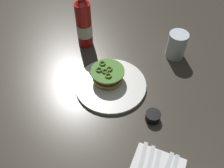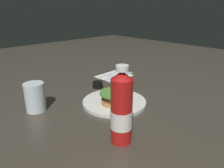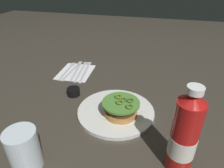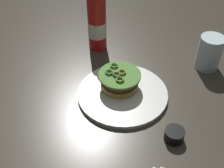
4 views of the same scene
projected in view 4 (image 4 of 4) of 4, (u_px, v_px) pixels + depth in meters
The scene contains 6 objects.
ground_plane at pixel (143, 106), 0.76m from camera, with size 3.00×3.00×0.00m, color #3C352C.
dinner_plate at pixel (123, 93), 0.79m from camera, with size 0.25×0.25×0.01m, color silver.
burger_sandwich at pixel (119, 80), 0.78m from camera, with size 0.12×0.12×0.05m.
ketchup_bottle at pixel (97, 21), 0.90m from camera, with size 0.06×0.06×0.23m.
water_glass at pixel (209, 53), 0.85m from camera, with size 0.07×0.07×0.11m, color silver.
condiment_cup at pixel (174, 135), 0.67m from camera, with size 0.05×0.05×0.03m, color black.
Camera 4 is at (0.49, 0.21, 0.55)m, focal length 44.49 mm.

